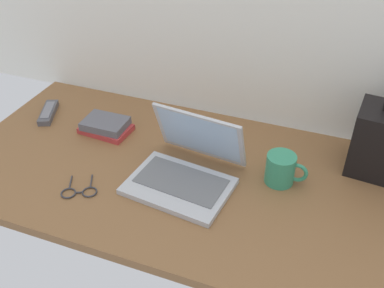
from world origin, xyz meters
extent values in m
cube|color=brown|center=(0.00, 0.00, 0.01)|extent=(1.60, 0.76, 0.03)
cube|color=#B2B5BA|center=(-0.03, -0.08, 0.04)|extent=(0.33, 0.25, 0.02)
cube|color=slate|center=(-0.03, -0.06, 0.05)|extent=(0.28, 0.17, 0.00)
cube|color=#B2B5BA|center=(-0.01, 0.07, 0.14)|extent=(0.31, 0.11, 0.19)
cube|color=#A5C6EA|center=(-0.01, 0.06, 0.14)|extent=(0.28, 0.09, 0.17)
cylinder|color=#338C66|center=(0.25, 0.07, 0.08)|extent=(0.09, 0.09, 0.10)
torus|color=#338C66|center=(0.30, 0.07, 0.08)|extent=(0.07, 0.01, 0.07)
cylinder|color=brown|center=(0.25, 0.07, 0.12)|extent=(0.08, 0.08, 0.00)
cube|color=#4C4C51|center=(-0.66, 0.14, 0.04)|extent=(0.10, 0.17, 0.02)
cube|color=slate|center=(-0.66, 0.14, 0.05)|extent=(0.08, 0.12, 0.00)
torus|color=#333338|center=(-0.33, -0.22, 0.03)|extent=(0.06, 0.06, 0.01)
torus|color=#333338|center=(-0.27, -0.19, 0.03)|extent=(0.06, 0.06, 0.01)
cube|color=#333338|center=(-0.30, -0.21, 0.03)|extent=(0.02, 0.01, 0.00)
cube|color=#333338|center=(-0.35, -0.18, 0.03)|extent=(0.03, 0.06, 0.00)
cube|color=#333338|center=(-0.30, -0.15, 0.03)|extent=(0.03, 0.06, 0.00)
cube|color=#B23333|center=(-0.39, 0.12, 0.04)|extent=(0.18, 0.13, 0.02)
cube|color=#595960|center=(-0.39, 0.12, 0.06)|extent=(0.15, 0.11, 0.03)
camera|label=1|loc=(0.37, -1.02, 0.94)|focal=41.23mm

